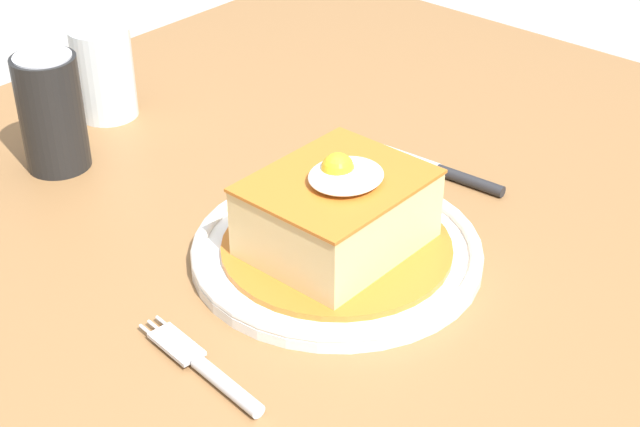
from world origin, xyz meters
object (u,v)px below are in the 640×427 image
(main_plate, at_px, (337,250))
(knife, at_px, (450,174))
(fork, at_px, (210,372))
(soda_can, at_px, (51,112))
(drinking_glass, at_px, (105,79))

(main_plate, bearing_deg, knife, 1.66)
(fork, height_order, soda_can, soda_can)
(main_plate, height_order, soda_can, soda_can)
(main_plate, bearing_deg, soda_can, 100.74)
(drinking_glass, bearing_deg, fork, -118.94)
(soda_can, bearing_deg, main_plate, -79.26)
(knife, height_order, drinking_glass, drinking_glass)
(soda_can, bearing_deg, fork, -108.60)
(soda_can, height_order, drinking_glass, soda_can)
(fork, xyz_separation_m, knife, (0.37, 0.04, -0.00))
(fork, relative_size, drinking_glass, 1.35)
(main_plate, distance_m, fork, 0.19)
(soda_can, bearing_deg, knife, -52.65)
(soda_can, distance_m, drinking_glass, 0.12)
(knife, distance_m, drinking_glass, 0.41)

